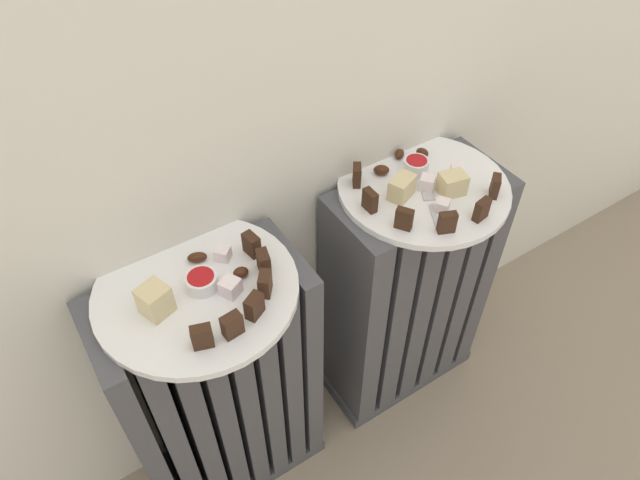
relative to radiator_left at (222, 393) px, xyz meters
name	(u,v)px	position (x,y,z in m)	size (l,w,h in m)	color
radiator_left	(222,393)	(0.00, 0.00, 0.00)	(0.34, 0.17, 0.57)	#47474C
radiator_right	(405,294)	(0.43, 0.00, 0.00)	(0.34, 0.17, 0.57)	#47474C
plate_left	(197,290)	(0.00, 0.00, 0.29)	(0.30, 0.30, 0.01)	white
plate_right	(423,187)	(0.43, 0.00, 0.29)	(0.30, 0.30, 0.01)	white
dark_cake_slice_left_0	(202,337)	(-0.03, -0.10, 0.32)	(0.03, 0.02, 0.04)	#382114
dark_cake_slice_left_1	(232,325)	(0.01, -0.10, 0.32)	(0.03, 0.02, 0.04)	#382114
dark_cake_slice_left_2	(254,306)	(0.05, -0.09, 0.32)	(0.03, 0.02, 0.04)	#382114
dark_cake_slice_left_3	(265,284)	(0.08, -0.06, 0.32)	(0.03, 0.02, 0.04)	#382114
dark_cake_slice_left_4	(264,262)	(0.10, -0.03, 0.32)	(0.03, 0.02, 0.04)	#382114
dark_cake_slice_left_5	(252,245)	(0.10, 0.02, 0.32)	(0.03, 0.02, 0.04)	#382114
marble_cake_slice_left_0	(155,300)	(-0.06, -0.01, 0.32)	(0.04, 0.04, 0.05)	beige
turkish_delight_left_0	(230,287)	(0.04, -0.04, 0.31)	(0.03, 0.03, 0.03)	white
turkish_delight_left_1	(223,254)	(0.06, 0.03, 0.31)	(0.02, 0.02, 0.02)	white
medjool_date_left_0	(197,257)	(0.02, 0.05, 0.31)	(0.03, 0.02, 0.01)	#3D1E0F
medjool_date_left_1	(241,273)	(0.06, -0.02, 0.31)	(0.02, 0.02, 0.02)	#3D1E0F
jam_bowl_left	(202,281)	(0.01, 0.00, 0.31)	(0.05, 0.05, 0.02)	white
dark_cake_slice_right_0	(357,175)	(0.33, 0.06, 0.32)	(0.03, 0.01, 0.04)	#382114
dark_cake_slice_right_1	(370,200)	(0.31, 0.00, 0.32)	(0.03, 0.01, 0.04)	#382114
dark_cake_slice_right_2	(404,219)	(0.33, -0.06, 0.32)	(0.03, 0.01, 0.04)	#382114
dark_cake_slice_right_3	(447,222)	(0.38, -0.11, 0.32)	(0.03, 0.01, 0.04)	#382114
dark_cake_slice_right_4	(482,210)	(0.45, -0.11, 0.32)	(0.03, 0.01, 0.04)	#382114
dark_cake_slice_right_5	(495,186)	(0.51, -0.08, 0.32)	(0.03, 0.01, 0.04)	#382114
marble_cake_slice_right_0	(452,184)	(0.45, -0.04, 0.32)	(0.04, 0.03, 0.04)	beige
marble_cake_slice_right_1	(402,187)	(0.37, 0.00, 0.32)	(0.05, 0.03, 0.04)	beige
turkish_delight_right_0	(442,206)	(0.41, -0.07, 0.31)	(0.02, 0.02, 0.02)	white
turkish_delight_right_1	(457,171)	(0.49, -0.01, 0.31)	(0.02, 0.02, 0.02)	white
turkish_delight_right_2	(427,183)	(0.42, -0.01, 0.31)	(0.02, 0.02, 0.02)	white
medjool_date_right_0	(422,153)	(0.47, 0.06, 0.31)	(0.02, 0.02, 0.02)	#3D1E0F
medjool_date_right_1	(399,154)	(0.44, 0.08, 0.31)	(0.03, 0.02, 0.02)	#3D1E0F
medjool_date_right_2	(381,170)	(0.38, 0.06, 0.31)	(0.03, 0.02, 0.02)	#3D1E0F
jam_bowl_right	(416,165)	(0.44, 0.03, 0.32)	(0.04, 0.04, 0.03)	white
fork	(431,206)	(0.40, -0.05, 0.30)	(0.06, 0.09, 0.00)	#B7B7BC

